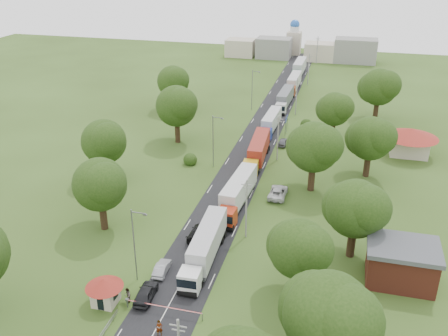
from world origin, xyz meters
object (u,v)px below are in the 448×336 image
(truck_0, at_px, (205,246))
(car_lane_mid, at_px, (162,268))
(info_sign, at_px, (286,122))
(guard_booth, at_px, (105,288))
(boom_barrier, at_px, (153,305))
(car_lane_front, at_px, (146,293))
(pedestrian_near, at_px, (159,328))

(truck_0, distance_m, car_lane_mid, 6.25)
(car_lane_mid, bearing_deg, info_sign, -102.56)
(guard_booth, bearing_deg, boom_barrier, 0.01)
(guard_booth, distance_m, truck_0, 14.13)
(guard_booth, bearing_deg, car_lane_mid, 59.47)
(car_lane_front, xyz_separation_m, pedestrian_near, (3.74, -5.23, 0.15))
(pedestrian_near, bearing_deg, car_lane_front, 102.78)
(boom_barrier, xyz_separation_m, car_lane_mid, (-1.64, 7.12, -0.22))
(guard_booth, bearing_deg, car_lane_front, 24.35)
(pedestrian_near, bearing_deg, car_lane_mid, 86.89)
(car_lane_front, bearing_deg, boom_barrier, 126.43)
(pedestrian_near, bearing_deg, boom_barrier, 99.44)
(car_lane_mid, xyz_separation_m, pedestrian_near, (3.74, -10.45, 0.31))
(guard_booth, relative_size, pedestrian_near, 2.24)
(boom_barrier, relative_size, info_sign, 2.25)
(boom_barrier, bearing_deg, car_lane_front, 130.86)
(info_sign, distance_m, car_lane_mid, 53.56)
(car_lane_front, bearing_deg, truck_0, -121.16)
(truck_0, relative_size, car_lane_front, 3.14)
(truck_0, distance_m, car_lane_front, 10.34)
(guard_booth, height_order, info_sign, info_sign)
(guard_booth, relative_size, info_sign, 1.07)
(info_sign, bearing_deg, boom_barrier, -96.24)
(boom_barrier, height_order, pedestrian_near, pedestrian_near)
(guard_booth, xyz_separation_m, car_lane_front, (4.20, 1.90, -1.33))
(guard_booth, height_order, car_lane_mid, guard_booth)
(car_lane_mid, distance_m, pedestrian_near, 11.10)
(boom_barrier, relative_size, pedestrian_near, 4.71)
(boom_barrier, xyz_separation_m, guard_booth, (-5.84, -0.00, 1.27))
(boom_barrier, height_order, car_lane_mid, car_lane_mid)
(info_sign, distance_m, pedestrian_near, 63.52)
(car_lane_mid, bearing_deg, boom_barrier, 99.24)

